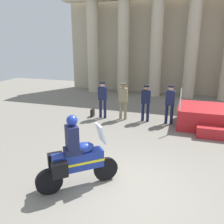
{
  "coord_description": "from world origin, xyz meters",
  "views": [
    {
      "loc": [
        1.22,
        -4.88,
        3.58
      ],
      "look_at": [
        -1.09,
        2.58,
        1.17
      ],
      "focal_mm": 38.58,
      "sensor_mm": 36.0,
      "label": 1
    }
  ],
  "objects_px": {
    "officer_in_row_0": "(103,97)",
    "officer_in_row_1": "(123,98)",
    "reviewing_stand": "(220,119)",
    "briefcase_on_ground": "(92,113)",
    "officer_in_row_3": "(170,102)",
    "officer_in_row_2": "(146,100)",
    "motorcycle_with_rider": "(75,158)"
  },
  "relations": [
    {
      "from": "officer_in_row_2",
      "to": "officer_in_row_3",
      "type": "distance_m",
      "value": 1.03
    },
    {
      "from": "reviewing_stand",
      "to": "motorcycle_with_rider",
      "type": "relative_size",
      "value": 1.76
    },
    {
      "from": "officer_in_row_1",
      "to": "officer_in_row_3",
      "type": "bearing_deg",
      "value": 177.1
    },
    {
      "from": "officer_in_row_0",
      "to": "officer_in_row_2",
      "type": "xyz_separation_m",
      "value": [
        1.97,
        0.1,
        -0.03
      ]
    },
    {
      "from": "reviewing_stand",
      "to": "officer_in_row_2",
      "type": "distance_m",
      "value": 3.11
    },
    {
      "from": "officer_in_row_2",
      "to": "briefcase_on_ground",
      "type": "xyz_separation_m",
      "value": [
        -2.5,
        -0.06,
        -0.78
      ]
    },
    {
      "from": "motorcycle_with_rider",
      "to": "officer_in_row_0",
      "type": "bearing_deg",
      "value": 61.91
    },
    {
      "from": "reviewing_stand",
      "to": "motorcycle_with_rider",
      "type": "bearing_deg",
      "value": -124.99
    },
    {
      "from": "officer_in_row_1",
      "to": "officer_in_row_3",
      "type": "height_order",
      "value": "officer_in_row_3"
    },
    {
      "from": "officer_in_row_1",
      "to": "briefcase_on_ground",
      "type": "distance_m",
      "value": 1.69
    },
    {
      "from": "briefcase_on_ground",
      "to": "officer_in_row_1",
      "type": "bearing_deg",
      "value": 1.76
    },
    {
      "from": "officer_in_row_0",
      "to": "briefcase_on_ground",
      "type": "xyz_separation_m",
      "value": [
        -0.53,
        0.04,
        -0.81
      ]
    },
    {
      "from": "officer_in_row_3",
      "to": "briefcase_on_ground",
      "type": "xyz_separation_m",
      "value": [
        -3.54,
        -0.03,
        -0.81
      ]
    },
    {
      "from": "reviewing_stand",
      "to": "officer_in_row_2",
      "type": "xyz_separation_m",
      "value": [
        -3.06,
        -0.03,
        0.55
      ]
    },
    {
      "from": "officer_in_row_2",
      "to": "briefcase_on_ground",
      "type": "distance_m",
      "value": 2.62
    },
    {
      "from": "officer_in_row_0",
      "to": "officer_in_row_3",
      "type": "height_order",
      "value": "officer_in_row_3"
    },
    {
      "from": "briefcase_on_ground",
      "to": "officer_in_row_2",
      "type": "bearing_deg",
      "value": 1.48
    },
    {
      "from": "officer_in_row_0",
      "to": "motorcycle_with_rider",
      "type": "distance_m",
      "value": 5.5
    },
    {
      "from": "briefcase_on_ground",
      "to": "reviewing_stand",
      "type": "bearing_deg",
      "value": 1.01
    },
    {
      "from": "reviewing_stand",
      "to": "officer_in_row_3",
      "type": "distance_m",
      "value": 2.11
    },
    {
      "from": "reviewing_stand",
      "to": "briefcase_on_ground",
      "type": "bearing_deg",
      "value": -178.99
    },
    {
      "from": "officer_in_row_3",
      "to": "officer_in_row_0",
      "type": "bearing_deg",
      "value": -1.16
    },
    {
      "from": "officer_in_row_0",
      "to": "officer_in_row_1",
      "type": "height_order",
      "value": "officer_in_row_0"
    },
    {
      "from": "officer_in_row_3",
      "to": "officer_in_row_1",
      "type": "bearing_deg",
      "value": -2.9
    },
    {
      "from": "motorcycle_with_rider",
      "to": "briefcase_on_ground",
      "type": "bearing_deg",
      "value": 67.11
    },
    {
      "from": "reviewing_stand",
      "to": "motorcycle_with_rider",
      "type": "height_order",
      "value": "motorcycle_with_rider"
    },
    {
      "from": "officer_in_row_2",
      "to": "officer_in_row_3",
      "type": "xyz_separation_m",
      "value": [
        1.03,
        -0.03,
        0.03
      ]
    },
    {
      "from": "officer_in_row_0",
      "to": "officer_in_row_2",
      "type": "relative_size",
      "value": 1.03
    },
    {
      "from": "reviewing_stand",
      "to": "motorcycle_with_rider",
      "type": "distance_m",
      "value": 6.73
    },
    {
      "from": "reviewing_stand",
      "to": "officer_in_row_0",
      "type": "bearing_deg",
      "value": -178.43
    },
    {
      "from": "officer_in_row_2",
      "to": "motorcycle_with_rider",
      "type": "height_order",
      "value": "motorcycle_with_rider"
    },
    {
      "from": "officer_in_row_0",
      "to": "officer_in_row_2",
      "type": "bearing_deg",
      "value": -179.51
    }
  ]
}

